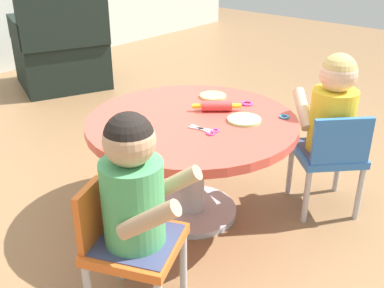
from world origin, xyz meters
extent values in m
plane|color=olive|center=(0.00, 0.00, 0.00)|extent=(10.00, 10.00, 0.00)
cylinder|color=silver|center=(0.00, 0.00, 0.01)|extent=(0.44, 0.44, 0.03)
cylinder|color=silver|center=(0.00, 0.00, 0.23)|extent=(0.12, 0.12, 0.47)
cylinder|color=#D84C3F|center=(0.00, 0.00, 0.49)|extent=(0.96, 0.96, 0.04)
cylinder|color=#B7B7BC|center=(-0.43, -0.33, 0.14)|extent=(0.03, 0.03, 0.28)
cylinder|color=#B7B7BC|center=(-0.54, -0.09, 0.14)|extent=(0.03, 0.03, 0.28)
cube|color=orange|center=(-0.60, -0.26, 0.30)|extent=(0.39, 0.39, 0.04)
cube|color=orange|center=(-0.66, -0.14, 0.43)|extent=(0.26, 0.13, 0.22)
cube|color=#3F4772|center=(-0.60, -0.26, 0.30)|extent=(0.35, 0.36, 0.04)
cylinder|color=#4CA566|center=(-0.60, -0.26, 0.47)|extent=(0.21, 0.21, 0.30)
sphere|color=tan|center=(-0.60, -0.26, 0.70)|extent=(0.17, 0.17, 0.17)
sphere|color=black|center=(-0.60, -0.26, 0.71)|extent=(0.16, 0.16, 0.16)
cylinder|color=tan|center=(-0.67, -0.40, 0.49)|extent=(0.14, 0.22, 0.17)
cylinder|color=tan|center=(-0.46, -0.31, 0.49)|extent=(0.14, 0.22, 0.17)
cylinder|color=#B7B7BC|center=(0.66, -0.45, 0.14)|extent=(0.03, 0.03, 0.28)
cylinder|color=#B7B7BC|center=(0.48, -0.27, 0.14)|extent=(0.03, 0.03, 0.28)
cylinder|color=#B7B7BC|center=(0.49, -0.64, 0.14)|extent=(0.03, 0.03, 0.28)
cylinder|color=#B7B7BC|center=(0.30, -0.46, 0.14)|extent=(0.03, 0.03, 0.28)
cube|color=blue|center=(0.48, -0.45, 0.30)|extent=(0.42, 0.42, 0.04)
cube|color=blue|center=(0.39, -0.55, 0.43)|extent=(0.21, 0.20, 0.22)
cube|color=#3F4772|center=(0.48, -0.45, 0.30)|extent=(0.38, 0.38, 0.04)
cylinder|color=yellow|center=(0.48, -0.45, 0.47)|extent=(0.21, 0.21, 0.30)
sphere|color=beige|center=(0.48, -0.45, 0.70)|extent=(0.17, 0.17, 0.17)
sphere|color=tan|center=(0.48, -0.45, 0.71)|extent=(0.16, 0.16, 0.16)
cylinder|color=beige|center=(0.63, -0.45, 0.49)|extent=(0.19, 0.19, 0.17)
cylinder|color=beige|center=(0.47, -0.30, 0.49)|extent=(0.19, 0.19, 0.17)
cube|color=black|center=(0.79, 2.20, 0.20)|extent=(0.91, 0.91, 0.40)
cube|color=black|center=(0.68, 1.93, 0.62)|extent=(0.71, 0.41, 0.45)
cube|color=black|center=(1.07, 2.09, 0.50)|extent=(0.33, 0.60, 0.20)
cube|color=black|center=(0.51, 2.31, 0.50)|extent=(0.33, 0.60, 0.20)
cylinder|color=#D83F3F|center=(0.15, -0.03, 0.53)|extent=(0.13, 0.14, 0.05)
cylinder|color=yellow|center=(0.09, 0.04, 0.53)|extent=(0.05, 0.05, 0.02)
cylinder|color=yellow|center=(0.21, -0.09, 0.53)|extent=(0.05, 0.05, 0.02)
cube|color=silver|center=(-0.07, -0.11, 0.51)|extent=(0.05, 0.11, 0.01)
cube|color=silver|center=(-0.07, -0.11, 0.51)|extent=(0.02, 0.11, 0.01)
torus|color=#D83F99|center=(-0.04, -0.16, 0.51)|extent=(0.04, 0.04, 0.01)
torus|color=#D83F99|center=(-0.08, -0.17, 0.51)|extent=(0.04, 0.04, 0.01)
cylinder|color=#B2E58C|center=(0.13, -0.19, 0.51)|extent=(0.15, 0.15, 0.01)
cylinder|color=#F2CC72|center=(0.29, 0.11, 0.51)|extent=(0.13, 0.13, 0.01)
torus|color=#3F99D8|center=(0.28, -0.31, 0.51)|extent=(0.05, 0.05, 0.01)
torus|color=#D83FA5|center=(0.31, -0.08, 0.51)|extent=(0.06, 0.06, 0.01)
camera|label=1|loc=(-1.45, -1.25, 1.31)|focal=42.93mm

